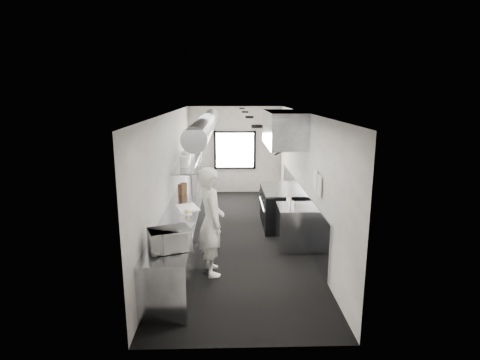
{
  "coord_description": "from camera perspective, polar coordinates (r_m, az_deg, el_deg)",
  "views": [
    {
      "loc": [
        -0.19,
        -8.35,
        3.23
      ],
      "look_at": [
        0.04,
        -0.2,
        1.36
      ],
      "focal_mm": 28.71,
      "sensor_mm": 36.0,
      "label": 1
    }
  ],
  "objects": [
    {
      "name": "wall_right",
      "position": [
        8.72,
        9.57,
        0.6
      ],
      "size": [
        0.02,
        8.0,
        2.8
      ],
      "primitive_type": "cube",
      "color": "silver",
      "rests_on": "floor"
    },
    {
      "name": "squeeze_bottle_c",
      "position": [
        8.11,
        7.42,
        -3.24
      ],
      "size": [
        0.07,
        0.07,
        0.18
      ],
      "primitive_type": "cylinder",
      "rotation": [
        0.0,
        0.0,
        0.12
      ],
      "color": "white",
      "rests_on": "bottle_station"
    },
    {
      "name": "deli_tub_b",
      "position": [
        6.49,
        -11.39,
        -7.9
      ],
      "size": [
        0.16,
        0.16,
        0.11
      ],
      "primitive_type": "cylinder",
      "rotation": [
        0.0,
        0.0,
        0.03
      ],
      "color": "#A4AD9F",
      "rests_on": "prep_counter"
    },
    {
      "name": "service_window",
      "position": [
        12.45,
        -0.76,
        4.45
      ],
      "size": [
        1.36,
        0.05,
        1.25
      ],
      "color": "white",
      "rests_on": "wall_back"
    },
    {
      "name": "pass_shelf",
      "position": [
        9.56,
        -7.64,
        2.57
      ],
      "size": [
        0.45,
        3.0,
        0.68
      ],
      "color": "#8F959C",
      "rests_on": "prep_counter"
    },
    {
      "name": "small_plate",
      "position": [
        7.58,
        -7.85,
        -5.06
      ],
      "size": [
        0.24,
        0.24,
        0.02
      ],
      "primitive_type": "cylinder",
      "rotation": [
        0.0,
        0.0,
        -0.38
      ],
      "color": "silver",
      "rests_on": "prep_counter"
    },
    {
      "name": "notice_sheet_b",
      "position": [
        7.2,
        11.73,
        -0.87
      ],
      "size": [
        0.02,
        0.28,
        0.38
      ],
      "primitive_type": "cube",
      "color": "silver",
      "rests_on": "wall_right"
    },
    {
      "name": "hvac_duct",
      "position": [
        8.79,
        -5.02,
        8.42
      ],
      "size": [
        0.4,
        6.4,
        0.4
      ],
      "primitive_type": "cylinder",
      "rotation": [
        1.57,
        0.0,
        0.0
      ],
      "color": "#96989E",
      "rests_on": "ceiling"
    },
    {
      "name": "plate_stack_a",
      "position": [
        8.79,
        -8.27,
        2.7
      ],
      "size": [
        0.26,
        0.26,
        0.25
      ],
      "primitive_type": "cylinder",
      "rotation": [
        0.0,
        0.0,
        0.27
      ],
      "color": "silver",
      "rests_on": "pass_shelf"
    },
    {
      "name": "plate_stack_b",
      "position": [
        9.21,
        -8.04,
        3.32
      ],
      "size": [
        0.28,
        0.28,
        0.3
      ],
      "primitive_type": "cylinder",
      "rotation": [
        0.0,
        0.0,
        0.28
      ],
      "color": "silver",
      "rests_on": "pass_shelf"
    },
    {
      "name": "squeeze_bottle_d",
      "position": [
        8.2,
        7.36,
        -3.12
      ],
      "size": [
        0.06,
        0.06,
        0.16
      ],
      "primitive_type": "cylinder",
      "rotation": [
        0.0,
        0.0,
        -0.23
      ],
      "color": "white",
      "rests_on": "bottle_station"
    },
    {
      "name": "squeeze_bottle_b",
      "position": [
        7.89,
        7.85,
        -3.73
      ],
      "size": [
        0.07,
        0.07,
        0.17
      ],
      "primitive_type": "cylinder",
      "rotation": [
        0.0,
        0.0,
        -0.32
      ],
      "color": "white",
      "rests_on": "bottle_station"
    },
    {
      "name": "range",
      "position": [
        9.54,
        5.83,
        -3.98
      ],
      "size": [
        0.88,
        1.6,
        0.94
      ],
      "color": "black",
      "rests_on": "floor"
    },
    {
      "name": "wall_cladding",
      "position": [
        9.21,
        8.9,
        -4.17
      ],
      "size": [
        0.03,
        5.5,
        1.1
      ],
      "primitive_type": "cube",
      "color": "#8F959C",
      "rests_on": "wall_right"
    },
    {
      "name": "ceiling",
      "position": [
        8.37,
        -0.35,
        9.95
      ],
      "size": [
        3.0,
        8.0,
        0.01
      ],
      "primitive_type": "cube",
      "color": "beige",
      "rests_on": "wall_back"
    },
    {
      "name": "cutting_board",
      "position": [
        8.01,
        -7.82,
        -4.06
      ],
      "size": [
        0.56,
        0.64,
        0.02
      ],
      "primitive_type": "cube",
      "rotation": [
        0.0,
        0.0,
        0.35
      ],
      "color": "white",
      "rests_on": "prep_counter"
    },
    {
      "name": "wall_back",
      "position": [
        12.49,
        -0.76,
        4.47
      ],
      "size": [
        3.0,
        0.02,
        2.8
      ],
      "primitive_type": "cube",
      "color": "silver",
      "rests_on": "floor"
    },
    {
      "name": "bottle_station",
      "position": [
        8.25,
        7.86,
        -6.91
      ],
      "size": [
        0.65,
        0.8,
        0.9
      ],
      "primitive_type": "cube",
      "color": "#8F959C",
      "rests_on": "floor"
    },
    {
      "name": "deli_tub_a",
      "position": [
        6.27,
        -12.09,
        -8.69
      ],
      "size": [
        0.2,
        0.2,
        0.11
      ],
      "primitive_type": "cylinder",
      "rotation": [
        0.0,
        0.0,
        -0.36
      ],
      "color": "#A4AD9F",
      "rests_on": "prep_counter"
    },
    {
      "name": "squeeze_bottle_a",
      "position": [
        7.82,
        8.09,
        -3.93
      ],
      "size": [
        0.07,
        0.07,
        0.17
      ],
      "primitive_type": "cylinder",
      "rotation": [
        0.0,
        0.0,
        0.41
      ],
      "color": "white",
      "rests_on": "bottle_station"
    },
    {
      "name": "pastry",
      "position": [
        7.56,
        -7.87,
        -4.64
      ],
      "size": [
        0.1,
        0.1,
        0.1
      ],
      "primitive_type": "sphere",
      "color": "#D7C970",
      "rests_on": "small_plate"
    },
    {
      "name": "wall_front",
      "position": [
        4.73,
        0.8,
        -9.89
      ],
      "size": [
        3.0,
        0.02,
        2.8
      ],
      "primitive_type": "cube",
      "color": "silver",
      "rests_on": "floor"
    },
    {
      "name": "line_cook",
      "position": [
        6.9,
        -4.3,
        -6.15
      ],
      "size": [
        0.63,
        0.81,
        1.97
      ],
      "primitive_type": "imported",
      "rotation": [
        0.0,
        0.0,
        1.81
      ],
      "color": "white",
      "rests_on": "floor"
    },
    {
      "name": "notice_sheet_a",
      "position": [
        7.52,
        11.14,
        0.14
      ],
      "size": [
        0.02,
        0.28,
        0.38
      ],
      "primitive_type": "cube",
      "color": "silver",
      "rests_on": "wall_right"
    },
    {
      "name": "newspaper",
      "position": [
        6.95,
        -8.3,
        -6.78
      ],
      "size": [
        0.35,
        0.41,
        0.01
      ],
      "primitive_type": "cube",
      "rotation": [
        0.0,
        0.0,
        -0.17
      ],
      "color": "silver",
      "rests_on": "prep_counter"
    },
    {
      "name": "squeeze_bottle_e",
      "position": [
        8.4,
        7.09,
        -2.73
      ],
      "size": [
        0.06,
        0.06,
        0.16
      ],
      "primitive_type": "cylinder",
      "rotation": [
        0.0,
        0.0,
        -0.23
      ],
      "color": "white",
      "rests_on": "bottle_station"
    },
    {
      "name": "prep_counter",
      "position": [
        8.39,
        -8.18,
        -6.6
      ],
      "size": [
        0.7,
        6.0,
        0.9
      ],
      "primitive_type": "cube",
      "color": "#8F959C",
      "rests_on": "floor"
    },
    {
      "name": "exhaust_hood",
      "position": [
        9.18,
        6.47,
        7.57
      ],
      "size": [
        0.81,
        2.2,
        0.88
      ],
      "color": "#8F959C",
      "rests_on": "ceiling"
    },
    {
      "name": "plate_stack_d",
      "position": [
        10.09,
        -7.41,
        4.28
      ],
      "size": [
        0.27,
        0.27,
        0.33
      ],
      "primitive_type": "cylinder",
      "rotation": [
        0.0,
        0.0,
        0.31
      ],
      "color": "silver",
      "rests_on": "pass_shelf"
    },
    {
      "name": "wall_left",
      "position": [
        8.65,
        -10.32,
        0.48
      ],
      "size": [
        0.02,
        8.0,
        2.8
      ],
      "primitive_type": "cube",
      "color": "silver",
      "rests_on": "floor"
    },
    {
      "name": "microwave",
      "position": [
        5.94,
        -10.47,
        -8.69
      ],
      "size": [
        0.67,
        0.6,
        0.33
      ],
      "primitive_type": "imported",
      "rotation": [
        0.0,
        0.0,
        0.37
      ],
      "color": "silver",
      "rests_on": "prep_counter"
    },
    {
      "name": "knife_block",
      "position": [
        9.07,
        -8.54,
        -1.3
      ],
      "size": [
        0.19,
        0.26,
        0.26
      ],
      "primitive_type": "cube",
      "rotation": [
        0.0,
        0.0,
        -0.43
      ],
      "color": "#53361D",
      "rests_on": "prep_counter"
    },
    {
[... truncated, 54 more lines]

